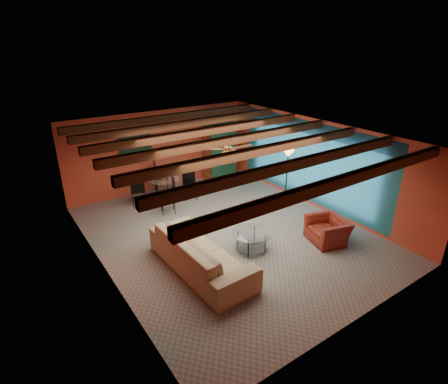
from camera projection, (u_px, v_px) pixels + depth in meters
room at (226, 148)px, 8.82m from camera, size 6.52×8.01×2.71m
sofa at (201, 253)px, 8.03m from camera, size 1.23×2.96×0.85m
armchair at (328, 230)px, 9.18m from camera, size 1.09×1.18×0.64m
coffee_table at (251, 241)px, 8.83m from camera, size 1.06×1.06×0.49m
dining_table at (164, 186)px, 11.36m from camera, size 2.69×2.69×1.10m
armoire at (219, 151)px, 13.21m from camera, size 1.22×0.72×2.03m
floor_lamp at (287, 177)px, 11.16m from camera, size 0.41×0.41×1.76m
ceiling_fan at (229, 149)px, 8.74m from camera, size 1.50×1.50×0.44m
painting at (135, 146)px, 11.55m from camera, size 1.05×0.03×0.65m
potted_plant at (219, 118)px, 12.72m from camera, size 0.43×0.38×0.45m
vase at (163, 166)px, 11.10m from camera, size 0.21×0.21×0.20m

